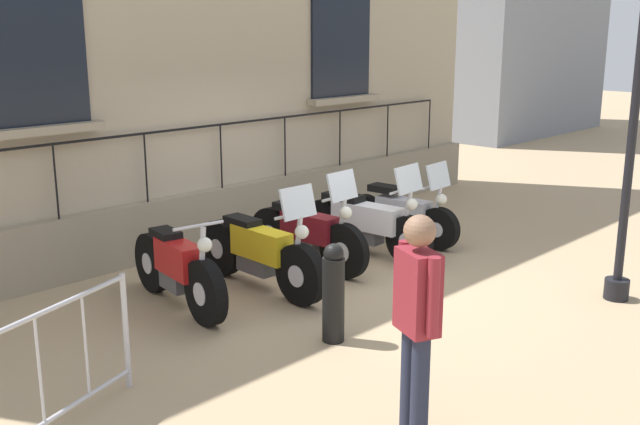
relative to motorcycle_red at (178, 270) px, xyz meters
The scene contains 11 objects.
ground_plane 2.09m from the motorcycle_red, 75.76° to the left, with size 60.00×60.00×0.00m, color tan.
building_facade 4.16m from the motorcycle_red, 136.36° to the left, with size 0.82×11.94×7.13m.
motorcycle_red is the anchor object (origin of this frame).
motorcycle_yellow 1.05m from the motorcycle_red, 78.03° to the left, with size 2.21×0.58×1.37m.
motorcycle_maroon 2.00m from the motorcycle_red, 88.22° to the left, with size 1.98×0.59×1.37m.
motorcycle_white 2.98m from the motorcycle_red, 86.01° to the left, with size 2.15×0.67×1.34m.
motorcycle_silver 3.84m from the motorcycle_red, 87.43° to the left, with size 1.92×0.61×1.25m.
lamppost 5.33m from the motorcycle_red, 47.06° to the left, with size 0.31×0.31×3.92m.
crowd_barrier 3.10m from the motorcycle_red, 57.36° to the right, with size 0.85×2.38×1.05m.
bollard 1.96m from the motorcycle_red, 15.78° to the left, with size 0.22×0.22×1.02m.
pedestrian_standing 3.65m from the motorcycle_red, ahead, with size 0.49×0.35×1.78m.
Camera 1 is at (6.16, -6.57, 3.09)m, focal length 41.85 mm.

